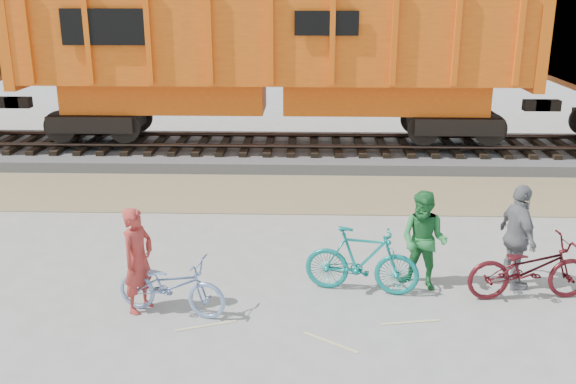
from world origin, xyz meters
The scene contains 11 objects.
ground centered at (0.00, 0.00, 0.00)m, with size 120.00×120.00×0.00m, color #9E9E99.
gravel_strip centered at (0.00, 5.50, 0.01)m, with size 120.00×3.00×0.02m, color #93815B.
ballast_bed centered at (0.00, 9.00, 0.15)m, with size 120.00×4.00×0.30m, color slate.
track centered at (0.00, 9.00, 0.47)m, with size 120.00×2.60×0.24m.
hopper_car_center centered at (-0.50, 9.00, 3.01)m, with size 14.00×3.13×4.65m.
bicycle_blue centered at (-1.56, -0.42, 0.45)m, with size 0.60×1.73×0.91m, color #7D9BCD.
bicycle_teal centered at (1.34, 0.38, 0.55)m, with size 0.52×1.83×1.10m, color #0F7F7B.
bicycle_maroon centered at (3.94, 0.24, 0.51)m, with size 0.68×1.95×1.03m, color #490F14.
person_solo centered at (-2.06, -0.32, 0.82)m, with size 0.60×0.39×1.63m, color #A9312B.
person_man centered at (2.34, 0.58, 0.82)m, with size 0.80×0.62×1.64m, color #247737.
person_woman centered at (3.84, 0.64, 0.87)m, with size 1.03×0.43×1.75m, color slate.
Camera 1 is at (0.45, -9.04, 4.71)m, focal length 40.00 mm.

